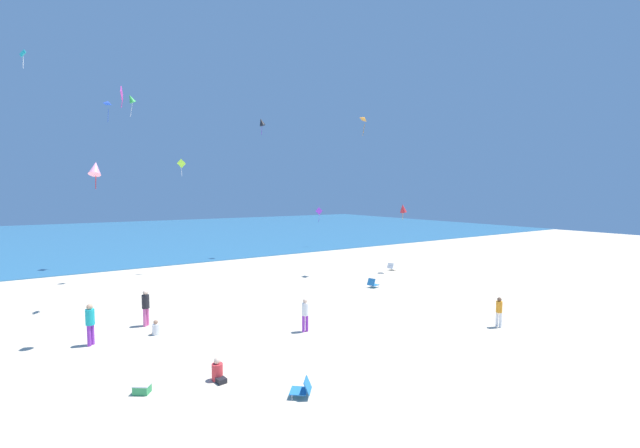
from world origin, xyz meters
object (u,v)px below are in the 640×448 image
Objects in this scene: kite_black at (262,122)px; kite_purple at (319,211)px; person_2 at (156,329)px; person_5 at (218,372)px; cooler_box at (142,389)px; kite_red at (403,208)px; kite_green at (131,99)px; beach_chair_mid_beach at (373,283)px; person_1 at (90,321)px; beach_chair_near_camera at (303,388)px; person_0 at (146,305)px; person_4 at (499,310)px; kite_teal at (23,54)px; kite_blue at (108,103)px; kite_magenta at (122,94)px; beach_chair_far_right at (392,267)px; kite_pink at (95,168)px; kite_lime at (181,164)px; kite_orange at (365,119)px; person_3 at (305,313)px.

kite_purple is at bearing 20.89° from kite_black.
person_2 is 5.77m from person_5.
cooler_box is 23.12m from kite_red.
kite_green is (0.46, 18.26, 12.37)m from person_5.
person_5 reaches higher than cooler_box.
beach_chair_mid_beach is 0.44× the size of person_1.
person_5 reaches higher than beach_chair_near_camera.
person_4 is at bearing -166.11° from person_0.
kite_red is 1.08× the size of kite_teal.
kite_green is at bearing -83.08° from kite_blue.
kite_black is (13.53, 11.62, 1.51)m from kite_magenta.
beach_chair_far_right is 0.61× the size of kite_pink.
person_1 reaches higher than cooler_box.
kite_red is 27.03m from kite_teal.
person_2 is at bearing -142.52° from person_1.
kite_black reaches higher than kite_pink.
beach_chair_far_right reaches higher than cooler_box.
kite_red is 21.09m from kite_green.
person_0 is at bearing -176.89° from beach_chair_far_right.
cooler_box is (-4.04, 2.88, -0.10)m from beach_chair_near_camera.
kite_blue is at bearing -44.08° from person_0.
kite_pink is at bearing -77.92° from kite_teal.
person_5 is at bearing -13.62° from beach_chair_near_camera.
kite_purple is 1.26× the size of kite_lime.
kite_magenta is at bearing -146.07° from kite_purple.
kite_orange is 20.72m from kite_blue.
kite_magenta is 0.96× the size of kite_teal.
person_1 is at bearing -140.18° from kite_purple.
kite_green is at bearing 126.30° from beach_chair_mid_beach.
person_5 is (3.25, -5.84, -0.71)m from person_1.
person_5 is at bearing -162.93° from person_2.
kite_red is at bearing -85.91° from beach_chair_far_right.
person_4 reaches higher than cooler_box.
person_5 is (-1.79, 2.43, 0.04)m from beach_chair_near_camera.
person_5 is at bearing -156.87° from beach_chair_far_right.
kite_blue is at bearing -159.12° from person_3.
person_1 is 1.14× the size of person_3.
kite_red is at bearing -128.89° from person_1.
kite_teal is (-23.76, 8.58, 9.63)m from kite_red.
person_2 is 0.39× the size of kite_purple.
kite_orange is 1.11× the size of kite_lime.
kite_magenta is at bearing -40.08° from person_0.
kite_teal reaches higher than kite_red.
kite_lime reaches higher than person_4.
cooler_box is 15.03m from person_4.
beach_chair_far_right is (5.20, 3.71, -0.02)m from beach_chair_mid_beach.
kite_teal is (-17.95, -4.34, 1.74)m from kite_black.
person_0 is at bearing -139.26° from kite_purple.
kite_purple is at bearing 4.17° from kite_blue.
cooler_box is 0.34× the size of kite_blue.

